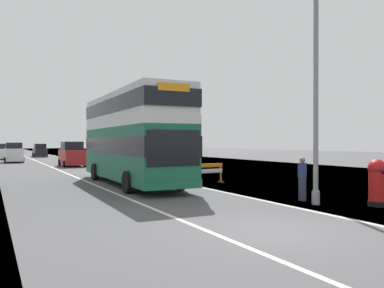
{
  "coord_description": "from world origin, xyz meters",
  "views": [
    {
      "loc": [
        -6.54,
        -7.75,
        2.3
      ],
      "look_at": [
        1.58,
        7.76,
        2.2
      ],
      "focal_mm": 36.18,
      "sensor_mm": 36.0,
      "label": 1
    }
  ],
  "objects_px": {
    "double_decker_bus": "(131,137)",
    "car_far_side": "(40,151)",
    "roadworks_barrier": "(210,171)",
    "car_oncoming_near": "(72,155)",
    "car_receding_mid": "(14,153)",
    "car_receding_far": "(6,152)",
    "pedestrian_at_kerb": "(302,179)",
    "red_pillar_postbox": "(377,180)",
    "lamppost_foreground": "(316,81)"
  },
  "relations": [
    {
      "from": "lamppost_foreground",
      "to": "car_receding_far",
      "type": "distance_m",
      "value": 46.7
    },
    {
      "from": "double_decker_bus",
      "to": "car_far_side",
      "type": "relative_size",
      "value": 2.53
    },
    {
      "from": "red_pillar_postbox",
      "to": "pedestrian_at_kerb",
      "type": "bearing_deg",
      "value": 123.53
    },
    {
      "from": "car_receding_mid",
      "to": "red_pillar_postbox",
      "type": "bearing_deg",
      "value": -75.55
    },
    {
      "from": "roadworks_barrier",
      "to": "car_oncoming_near",
      "type": "relative_size",
      "value": 0.39
    },
    {
      "from": "car_oncoming_near",
      "to": "pedestrian_at_kerb",
      "type": "height_order",
      "value": "car_oncoming_near"
    },
    {
      "from": "red_pillar_postbox",
      "to": "roadworks_barrier",
      "type": "distance_m",
      "value": 9.29
    },
    {
      "from": "lamppost_foreground",
      "to": "car_receding_far",
      "type": "height_order",
      "value": "lamppost_foreground"
    },
    {
      "from": "pedestrian_at_kerb",
      "to": "car_receding_far",
      "type": "bearing_deg",
      "value": 101.22
    },
    {
      "from": "car_receding_mid",
      "to": "car_receding_far",
      "type": "bearing_deg",
      "value": 93.11
    },
    {
      "from": "car_oncoming_near",
      "to": "car_receding_far",
      "type": "height_order",
      "value": "car_oncoming_near"
    },
    {
      "from": "car_oncoming_near",
      "to": "car_receding_mid",
      "type": "relative_size",
      "value": 1.1
    },
    {
      "from": "double_decker_bus",
      "to": "car_receding_far",
      "type": "bearing_deg",
      "value": 97.7
    },
    {
      "from": "lamppost_foreground",
      "to": "car_oncoming_near",
      "type": "relative_size",
      "value": 2.2
    },
    {
      "from": "car_receding_far",
      "to": "pedestrian_at_kerb",
      "type": "height_order",
      "value": "car_receding_far"
    },
    {
      "from": "red_pillar_postbox",
      "to": "car_receding_far",
      "type": "relative_size",
      "value": 0.4
    },
    {
      "from": "pedestrian_at_kerb",
      "to": "roadworks_barrier",
      "type": "bearing_deg",
      "value": 90.77
    },
    {
      "from": "roadworks_barrier",
      "to": "pedestrian_at_kerb",
      "type": "distance_m",
      "value": 6.96
    },
    {
      "from": "car_oncoming_near",
      "to": "car_receding_mid",
      "type": "xyz_separation_m",
      "value": [
        -4.48,
        9.95,
        -0.03
      ]
    },
    {
      "from": "car_receding_mid",
      "to": "pedestrian_at_kerb",
      "type": "distance_m",
      "value": 37.09
    },
    {
      "from": "car_far_side",
      "to": "double_decker_bus",
      "type": "bearing_deg",
      "value": -89.99
    },
    {
      "from": "lamppost_foreground",
      "to": "car_receding_far",
      "type": "relative_size",
      "value": 2.26
    },
    {
      "from": "lamppost_foreground",
      "to": "pedestrian_at_kerb",
      "type": "height_order",
      "value": "lamppost_foreground"
    },
    {
      "from": "car_far_side",
      "to": "car_receding_far",
      "type": "bearing_deg",
      "value": -124.9
    },
    {
      "from": "roadworks_barrier",
      "to": "red_pillar_postbox",
      "type": "bearing_deg",
      "value": -80.39
    },
    {
      "from": "red_pillar_postbox",
      "to": "car_far_side",
      "type": "bearing_deg",
      "value": 95.78
    },
    {
      "from": "double_decker_bus",
      "to": "red_pillar_postbox",
      "type": "distance_m",
      "value": 12.3
    },
    {
      "from": "double_decker_bus",
      "to": "pedestrian_at_kerb",
      "type": "xyz_separation_m",
      "value": [
        4.01,
        -8.69,
        -1.72
      ]
    },
    {
      "from": "red_pillar_postbox",
      "to": "car_oncoming_near",
      "type": "bearing_deg",
      "value": 100.77
    },
    {
      "from": "double_decker_bus",
      "to": "car_oncoming_near",
      "type": "xyz_separation_m",
      "value": [
        0.07,
        17.48,
        -1.49
      ]
    },
    {
      "from": "car_receding_mid",
      "to": "pedestrian_at_kerb",
      "type": "xyz_separation_m",
      "value": [
        8.42,
        -36.12,
        -0.19
      ]
    },
    {
      "from": "double_decker_bus",
      "to": "roadworks_barrier",
      "type": "height_order",
      "value": "double_decker_bus"
    },
    {
      "from": "roadworks_barrier",
      "to": "car_receding_far",
      "type": "relative_size",
      "value": 0.4
    },
    {
      "from": "car_receding_far",
      "to": "car_oncoming_near",
      "type": "bearing_deg",
      "value": -75.13
    },
    {
      "from": "car_receding_mid",
      "to": "pedestrian_at_kerb",
      "type": "relative_size",
      "value": 2.31
    },
    {
      "from": "car_receding_mid",
      "to": "car_oncoming_near",
      "type": "bearing_deg",
      "value": -65.76
    },
    {
      "from": "car_oncoming_near",
      "to": "car_far_side",
      "type": "relative_size",
      "value": 0.94
    },
    {
      "from": "red_pillar_postbox",
      "to": "roadworks_barrier",
      "type": "relative_size",
      "value": 1.01
    },
    {
      "from": "lamppost_foreground",
      "to": "car_far_side",
      "type": "distance_m",
      "value": 53.0
    },
    {
      "from": "double_decker_bus",
      "to": "roadworks_barrier",
      "type": "bearing_deg",
      "value": -23.85
    },
    {
      "from": "double_decker_bus",
      "to": "lamppost_foreground",
      "type": "height_order",
      "value": "lamppost_foreground"
    },
    {
      "from": "red_pillar_postbox",
      "to": "car_receding_mid",
      "type": "xyz_separation_m",
      "value": [
        -9.88,
        38.32,
        0.13
      ]
    },
    {
      "from": "double_decker_bus",
      "to": "red_pillar_postbox",
      "type": "height_order",
      "value": "double_decker_bus"
    },
    {
      "from": "lamppost_foreground",
      "to": "car_oncoming_near",
      "type": "xyz_separation_m",
      "value": [
        -3.71,
        27.1,
        -3.44
      ]
    },
    {
      "from": "car_oncoming_near",
      "to": "pedestrian_at_kerb",
      "type": "relative_size",
      "value": 2.54
    },
    {
      "from": "double_decker_bus",
      "to": "car_oncoming_near",
      "type": "distance_m",
      "value": 17.54
    },
    {
      "from": "car_receding_far",
      "to": "car_far_side",
      "type": "xyz_separation_m",
      "value": [
        4.88,
        7.0,
        -0.03
      ]
    },
    {
      "from": "double_decker_bus",
      "to": "red_pillar_postbox",
      "type": "xyz_separation_m",
      "value": [
        5.46,
        -10.89,
        -1.65
      ]
    },
    {
      "from": "double_decker_bus",
      "to": "car_receding_far",
      "type": "height_order",
      "value": "double_decker_bus"
    },
    {
      "from": "double_decker_bus",
      "to": "car_far_side",
      "type": "height_order",
      "value": "double_decker_bus"
    }
  ]
}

